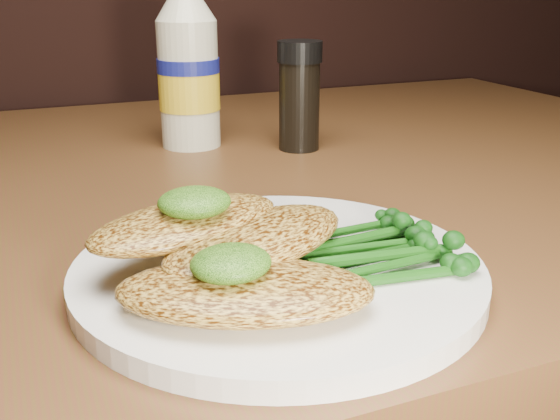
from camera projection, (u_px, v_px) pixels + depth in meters
name	position (u px, v px, depth m)	size (l,w,h in m)	color
plate	(278.00, 271.00, 0.42)	(0.26, 0.26, 0.01)	white
chicken_front	(245.00, 291.00, 0.35)	(0.14, 0.07, 0.02)	gold
chicken_mid	(257.00, 239.00, 0.40)	(0.14, 0.07, 0.02)	gold
chicken_back	(187.00, 223.00, 0.40)	(0.13, 0.07, 0.02)	gold
pesto_front	(231.00, 263.00, 0.35)	(0.04, 0.04, 0.02)	#123608
pesto_back	(194.00, 202.00, 0.39)	(0.04, 0.04, 0.02)	#123608
broccolini_bundle	(365.00, 245.00, 0.41)	(0.13, 0.10, 0.02)	#164D10
mayo_bottle	(188.00, 60.00, 0.72)	(0.07, 0.07, 0.19)	#E7E6C4
pepper_grinder	(299.00, 96.00, 0.71)	(0.05, 0.05, 0.12)	black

